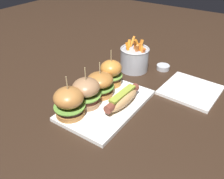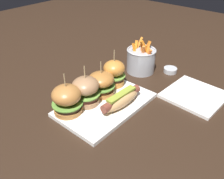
{
  "view_description": "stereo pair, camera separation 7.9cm",
  "coord_description": "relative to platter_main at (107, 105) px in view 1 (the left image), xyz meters",
  "views": [
    {
      "loc": [
        -0.55,
        -0.4,
        0.51
      ],
      "look_at": [
        0.03,
        0.0,
        0.05
      ],
      "focal_mm": 38.3,
      "sensor_mm": 36.0,
      "label": 1
    },
    {
      "loc": [
        -0.5,
        -0.46,
        0.51
      ],
      "look_at": [
        0.03,
        0.0,
        0.05
      ],
      "focal_mm": 38.3,
      "sensor_mm": 36.0,
      "label": 2
    }
  ],
  "objects": [
    {
      "name": "slider_far_left",
      "position": [
        -0.12,
        0.06,
        0.06
      ],
      "size": [
        0.1,
        0.1,
        0.14
      ],
      "color": "#AF7138",
      "rests_on": "platter_main"
    },
    {
      "name": "fries_bucket",
      "position": [
        0.3,
        0.06,
        0.05
      ],
      "size": [
        0.13,
        0.13,
        0.15
      ],
      "color": "#A8AAB2",
      "rests_on": "ground"
    },
    {
      "name": "slider_far_right",
      "position": [
        0.12,
        0.06,
        0.06
      ],
      "size": [
        0.09,
        0.09,
        0.15
      ],
      "color": "#C67D32",
      "rests_on": "platter_main"
    },
    {
      "name": "platter_main",
      "position": [
        0.0,
        0.0,
        0.0
      ],
      "size": [
        0.34,
        0.21,
        0.01
      ],
      "primitive_type": "cube",
      "color": "white",
      "rests_on": "ground"
    },
    {
      "name": "slider_center_left",
      "position": [
        -0.04,
        0.05,
        0.06
      ],
      "size": [
        0.1,
        0.1,
        0.14
      ],
      "color": "#A0734E",
      "rests_on": "platter_main"
    },
    {
      "name": "side_plate",
      "position": [
        0.26,
        -0.21,
        -0.0
      ],
      "size": [
        0.21,
        0.21,
        0.01
      ],
      "primitive_type": "cube",
      "rotation": [
        0.0,
        0.0,
        -0.06
      ],
      "color": "white",
      "rests_on": "ground"
    },
    {
      "name": "ground_plane",
      "position": [
        0.0,
        0.0,
        -0.01
      ],
      "size": [
        3.0,
        3.0,
        0.0
      ],
      "primitive_type": "plane",
      "color": "black"
    },
    {
      "name": "hot_dog",
      "position": [
        0.02,
        -0.05,
        0.03
      ],
      "size": [
        0.18,
        0.06,
        0.05
      ],
      "color": "tan",
      "rests_on": "platter_main"
    },
    {
      "name": "sauce_ramekin",
      "position": [
        0.37,
        -0.05,
        0.0
      ],
      "size": [
        0.06,
        0.06,
        0.02
      ],
      "color": "#B7BABF",
      "rests_on": "ground"
    },
    {
      "name": "slider_center_right",
      "position": [
        0.04,
        0.05,
        0.05
      ],
      "size": [
        0.1,
        0.1,
        0.13
      ],
      "color": "#AB6B31",
      "rests_on": "platter_main"
    }
  ]
}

